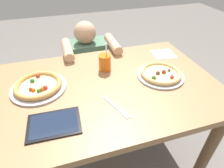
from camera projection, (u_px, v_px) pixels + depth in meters
The scene contains 9 objects.
ground_plane at pixel (106, 158), 1.55m from camera, with size 8.00×8.00×0.00m, color #66605B.
dining_table at pixel (103, 99), 1.16m from camera, with size 1.36×0.86×0.75m.
pizza_near at pixel (161, 74), 1.17m from camera, with size 0.29×0.29×0.04m.
pizza_far at pixel (38, 86), 1.07m from camera, with size 0.31×0.31×0.04m.
drink_cup_colored at pixel (105, 62), 1.21m from camera, with size 0.08×0.08×0.18m.
paper_napkin at pixel (163, 54), 1.41m from camera, with size 0.16×0.14×0.00m, color white.
fork at pixel (117, 108), 0.95m from camera, with size 0.09×0.19×0.00m.
tablet at pixel (54, 124), 0.86m from camera, with size 0.25×0.18×0.01m.
diner_seated at pixel (89, 73), 1.83m from camera, with size 0.42×0.53×0.90m.
Camera 1 is at (-0.21, -0.85, 1.42)m, focal length 30.18 mm.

